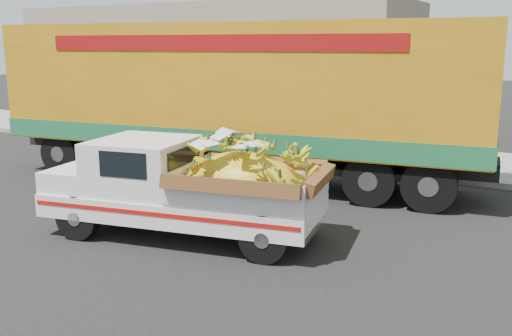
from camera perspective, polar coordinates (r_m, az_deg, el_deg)
The scene contains 6 objects.
ground at distance 11.37m, azimuth -9.56°, elevation -4.87°, with size 100.00×100.00×0.00m, color black.
curb at distance 16.10m, azimuth 3.52°, elevation 0.63°, with size 60.00×0.25×0.15m, color gray.
sidewalk at distance 17.97m, azimuth 6.49°, elevation 1.78°, with size 60.00×4.00×0.14m, color gray.
building_left at distance 26.74m, azimuth -4.34°, elevation 10.48°, with size 18.00×6.00×5.00m, color gray.
pickup_truck at distance 9.83m, azimuth -5.40°, elevation -1.97°, with size 5.07×2.64×1.69m.
semi_trailer at distance 13.82m, azimuth -2.03°, elevation 7.30°, with size 12.05×4.08×3.80m.
Camera 1 is at (6.94, -8.37, 3.32)m, focal length 40.00 mm.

